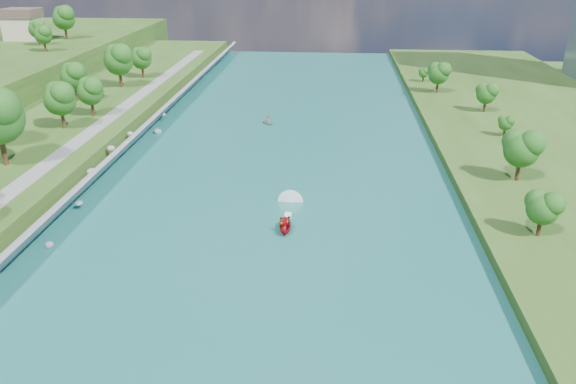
{
  "coord_description": "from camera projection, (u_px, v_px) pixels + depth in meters",
  "views": [
    {
      "loc": [
        9.12,
        -53.8,
        32.86
      ],
      "look_at": [
        3.5,
        15.5,
        2.5
      ],
      "focal_mm": 35.0,
      "sensor_mm": 36.0,
      "label": 1
    }
  ],
  "objects": [
    {
      "name": "river_water",
      "position": [
        266.0,
        194.0,
        81.22
      ],
      "size": [
        55.0,
        240.0,
        0.1
      ],
      "primitive_type": "cube",
      "color": "#1A5F65",
      "rests_on": "ground"
    },
    {
      "name": "riprap_bank",
      "position": [
        90.0,
        179.0,
        81.87
      ],
      "size": [
        4.57,
        236.0,
        4.05
      ],
      "color": "slate",
      "rests_on": "ground"
    },
    {
      "name": "raft",
      "position": [
        268.0,
        122.0,
        113.27
      ],
      "size": [
        3.59,
        3.66,
        1.7
      ],
      "rotation": [
        0.0,
        0.0,
        0.73
      ],
      "color": "gray",
      "rests_on": "river_water"
    },
    {
      "name": "ground",
      "position": [
        246.0,
        266.0,
        62.97
      ],
      "size": [
        260.0,
        260.0,
        0.0
      ],
      "primitive_type": "plane",
      "color": "#2D5119",
      "rests_on": "ground"
    },
    {
      "name": "motorboat",
      "position": [
        286.0,
        220.0,
        72.11
      ],
      "size": [
        3.6,
        18.66,
        2.11
      ],
      "rotation": [
        0.0,
        0.0,
        3.19
      ],
      "color": "#B20E19",
      "rests_on": "river_water"
    },
    {
      "name": "trees_ridge",
      "position": [
        30.0,
        28.0,
        145.62
      ],
      "size": [
        23.95,
        38.09,
        10.84
      ],
      "color": "#174512",
      "rests_on": "ridge_west"
    },
    {
      "name": "trees_east",
      "position": [
        568.0,
        192.0,
        66.87
      ],
      "size": [
        18.44,
        132.97,
        10.55
      ],
      "color": "#174512",
      "rests_on": "berm_east"
    },
    {
      "name": "ridge_west",
      "position": [
        0.0,
        60.0,
        154.05
      ],
      "size": [
        60.0,
        120.0,
        9.0
      ],
      "primitive_type": "cube",
      "color": "#2D5119",
      "rests_on": "ground"
    },
    {
      "name": "riverside_path",
      "position": [
        46.0,
        165.0,
        82.22
      ],
      "size": [
        3.0,
        200.0,
        0.1
      ],
      "primitive_type": "cube",
      "color": "gray",
      "rests_on": "berm_west"
    }
  ]
}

